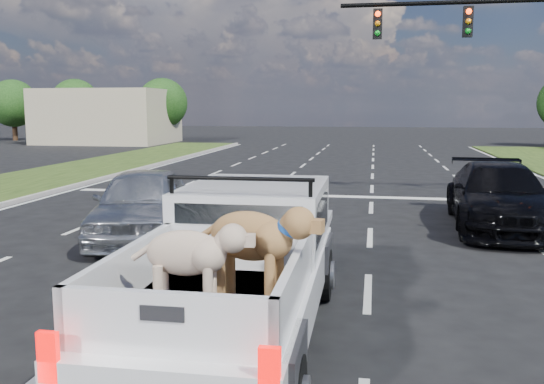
{
  "coord_description": "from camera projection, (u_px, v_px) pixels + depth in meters",
  "views": [
    {
      "loc": [
        1.79,
        -8.97,
        2.92
      ],
      "look_at": [
        -0.16,
        2.0,
        1.29
      ],
      "focal_mm": 38.0,
      "sensor_mm": 36.0,
      "label": 1
    }
  ],
  "objects": [
    {
      "name": "black_coupe",
      "position": [
        499.0,
        196.0,
        14.01
      ],
      "size": [
        2.45,
        5.5,
        1.57
      ],
      "primitive_type": "imported",
      "rotation": [
        0.0,
        0.0,
        -0.05
      ],
      "color": "black",
      "rests_on": "ground"
    },
    {
      "name": "tree_far_b",
      "position": [
        75.0,
        103.0,
        50.17
      ],
      "size": [
        4.2,
        4.2,
        5.4
      ],
      "color": "#332114",
      "rests_on": "ground"
    },
    {
      "name": "pickup_truck",
      "position": [
        241.0,
        264.0,
        7.23
      ],
      "size": [
        2.2,
        5.57,
        2.08
      ],
      "rotation": [
        0.0,
        0.0,
        0.01
      ],
      "color": "black",
      "rests_on": "ground"
    },
    {
      "name": "tree_far_c",
      "position": [
        163.0,
        103.0,
        48.78
      ],
      "size": [
        4.2,
        4.2,
        5.4
      ],
      "color": "#332114",
      "rests_on": "ground"
    },
    {
      "name": "ground",
      "position": [
        260.0,
        287.0,
        9.47
      ],
      "size": [
        160.0,
        160.0,
        0.0
      ],
      "primitive_type": "plane",
      "color": "black",
      "rests_on": "ground"
    },
    {
      "name": "building_left",
      "position": [
        108.0,
        116.0,
        47.68
      ],
      "size": [
        10.0,
        8.0,
        4.4
      ],
      "primitive_type": "cube",
      "color": "tan",
      "rests_on": "ground"
    },
    {
      "name": "road_markings",
      "position": [
        307.0,
        214.0,
        15.86
      ],
      "size": [
        17.75,
        60.0,
        0.01
      ],
      "color": "silver",
      "rests_on": "ground"
    },
    {
      "name": "silver_sedan",
      "position": [
        142.0,
        203.0,
        12.89
      ],
      "size": [
        2.87,
        4.97,
        1.59
      ],
      "primitive_type": "imported",
      "rotation": [
        0.0,
        0.0,
        0.22
      ],
      "color": "silver",
      "rests_on": "ground"
    },
    {
      "name": "tree_far_a",
      "position": [
        13.0,
        103.0,
        51.2
      ],
      "size": [
        4.2,
        4.2,
        5.4
      ],
      "color": "#332114",
      "rests_on": "ground"
    }
  ]
}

